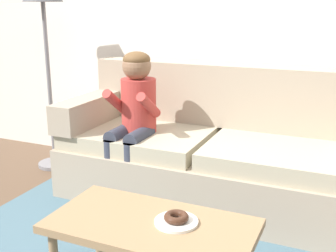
{
  "coord_description": "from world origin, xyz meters",
  "views": [
    {
      "loc": [
        0.97,
        -2.03,
        1.42
      ],
      "look_at": [
        -0.12,
        0.45,
        0.65
      ],
      "focal_mm": 45.53,
      "sensor_mm": 36.0,
      "label": 1
    }
  ],
  "objects_px": {
    "person_child": "(134,111)",
    "floor_lamp": "(43,7)",
    "donut": "(176,217)",
    "coffee_table": "(151,231)",
    "couch": "(211,154)"
  },
  "relations": [
    {
      "from": "person_child",
      "to": "floor_lamp",
      "type": "relative_size",
      "value": 0.64
    },
    {
      "from": "couch",
      "to": "donut",
      "type": "height_order",
      "value": "couch"
    },
    {
      "from": "donut",
      "to": "floor_lamp",
      "type": "height_order",
      "value": "floor_lamp"
    },
    {
      "from": "coffee_table",
      "to": "couch",
      "type": "bearing_deg",
      "value": 94.76
    },
    {
      "from": "coffee_table",
      "to": "floor_lamp",
      "type": "bearing_deg",
      "value": 141.32
    },
    {
      "from": "couch",
      "to": "coffee_table",
      "type": "relative_size",
      "value": 2.21
    },
    {
      "from": "floor_lamp",
      "to": "person_child",
      "type": "bearing_deg",
      "value": -15.57
    },
    {
      "from": "coffee_table",
      "to": "donut",
      "type": "height_order",
      "value": "donut"
    },
    {
      "from": "person_child",
      "to": "floor_lamp",
      "type": "xyz_separation_m",
      "value": [
        -0.98,
        0.27,
        0.73
      ]
    },
    {
      "from": "coffee_table",
      "to": "donut",
      "type": "distance_m",
      "value": 0.14
    },
    {
      "from": "coffee_table",
      "to": "floor_lamp",
      "type": "relative_size",
      "value": 0.58
    },
    {
      "from": "coffee_table",
      "to": "donut",
      "type": "bearing_deg",
      "value": 18.9
    },
    {
      "from": "couch",
      "to": "floor_lamp",
      "type": "xyz_separation_m",
      "value": [
        -1.52,
        0.06,
        1.05
      ]
    },
    {
      "from": "donut",
      "to": "floor_lamp",
      "type": "relative_size",
      "value": 0.07
    },
    {
      "from": "person_child",
      "to": "donut",
      "type": "bearing_deg",
      "value": -52.66
    }
  ]
}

